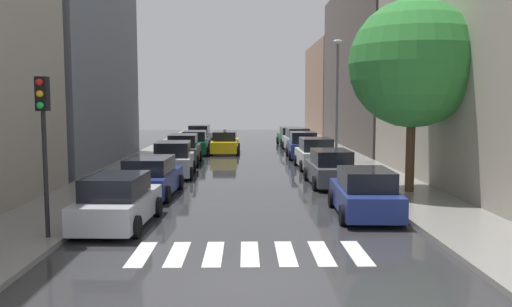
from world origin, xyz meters
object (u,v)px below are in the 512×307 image
parked_car_right_sixth (291,137)px  traffic_light_left_corner (43,121)px  parked_car_right_fourth (303,146)px  parked_car_left_fifth (195,143)px  parked_car_right_third (315,154)px  parked_car_left_fourth (184,150)px  parked_car_left_nearest (118,202)px  parked_car_right_fifth (297,140)px  taxi_midroad (225,143)px  parked_car_left_sixth (200,137)px  parked_car_left_third (173,160)px  parked_car_left_second (151,178)px  parked_car_right_second (330,169)px  parked_car_right_nearest (365,194)px  lamp_post_right (337,92)px  street_tree_right (413,64)px

parked_car_right_sixth → traffic_light_left_corner: traffic_light_left_corner is taller
parked_car_right_fourth → parked_car_left_fifth: bearing=68.4°
parked_car_right_third → parked_car_left_fourth: bearing=71.8°
parked_car_left_nearest → traffic_light_left_corner: size_ratio=1.01×
parked_car_right_sixth → parked_car_right_fifth: bearing=177.5°
parked_car_right_fourth → taxi_midroad: (-5.33, 3.43, -0.06)m
parked_car_left_sixth → parked_car_right_fifth: size_ratio=0.99×
parked_car_left_third → parked_car_right_fifth: parked_car_left_third is taller
parked_car_left_fifth → parked_car_right_fourth: (7.51, -3.07, 0.04)m
parked_car_left_nearest → parked_car_right_fifth: 25.66m
parked_car_left_second → parked_car_right_second: size_ratio=1.07×
parked_car_left_third → parked_car_left_sixth: bearing=-1.7°
parked_car_left_fifth → parked_car_right_nearest: 22.15m
parked_car_left_sixth → traffic_light_left_corner: size_ratio=1.08×
parked_car_right_nearest → taxi_midroad: bearing=16.7°
parked_car_right_fourth → parked_car_left_third: bearing=138.5°
parked_car_left_fifth → parked_car_right_fourth: bearing=-114.2°
lamp_post_right → parked_car_left_third: bearing=-148.5°
parked_car_right_sixth → parked_car_right_nearest: bearing=177.2°
parked_car_right_sixth → traffic_light_left_corner: (-9.32, -31.51, 2.55)m
parked_car_right_fourth → lamp_post_right: lamp_post_right is taller
parked_car_left_nearest → parked_car_right_nearest: size_ratio=1.00×
parked_car_left_third → parked_car_right_third: size_ratio=1.01×
parked_car_left_second → lamp_post_right: 15.14m
parked_car_right_fourth → street_tree_right: (2.84, -13.85, 4.46)m
street_tree_right → parked_car_right_third: bearing=107.8°
parked_car_left_fourth → parked_car_right_nearest: (7.72, -14.70, -0.10)m
traffic_light_left_corner → street_tree_right: bearing=30.2°
parked_car_right_sixth → parked_car_right_second: bearing=176.9°
lamp_post_right → parked_car_left_nearest: bearing=-120.1°
parked_car_right_second → parked_car_right_fourth: (-0.01, 11.35, 0.06)m
parked_car_right_third → lamp_post_right: (1.68, 2.81, 3.57)m
parked_car_left_second → parked_car_left_fourth: (0.06, 10.81, 0.10)m
parked_car_left_second → parked_car_right_second: parked_car_right_second is taller
parked_car_left_fourth → parked_car_right_fourth: parked_car_left_fourth is taller
parked_car_left_fourth → parked_car_right_fifth: parked_car_left_fourth is taller
parked_car_left_third → taxi_midroad: bearing=-12.9°
parked_car_left_third → parked_car_left_sixth: (-0.20, 17.61, 0.02)m
parked_car_right_fourth → parked_car_right_sixth: 10.66m
parked_car_left_nearest → parked_car_left_third: (0.22, 10.76, 0.07)m
parked_car_right_nearest → parked_car_right_fourth: size_ratio=1.07×
parked_car_left_nearest → parked_car_right_second: bearing=-42.4°
parked_car_right_third → lamp_post_right: 4.85m
lamp_post_right → street_tree_right: bearing=-84.7°
parked_car_left_fifth → lamp_post_right: lamp_post_right is taller
parked_car_right_nearest → lamp_post_right: lamp_post_right is taller
parked_car_right_third → taxi_midroad: size_ratio=0.91×
parked_car_left_fourth → parked_car_left_second: bearing=178.2°
parked_car_left_second → lamp_post_right: size_ratio=0.64×
parked_car_left_fifth → parked_car_right_sixth: 10.76m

